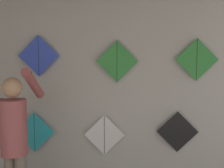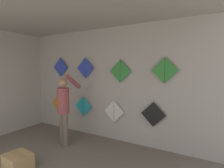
{
  "view_description": "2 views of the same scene",
  "coord_description": "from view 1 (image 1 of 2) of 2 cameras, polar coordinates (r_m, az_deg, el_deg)",
  "views": [
    {
      "loc": [
        0.66,
        0.6,
        1.76
      ],
      "look_at": [
        0.52,
        3.67,
        1.46
      ],
      "focal_mm": 40.0,
      "sensor_mm": 36.0,
      "label": 1
    },
    {
      "loc": [
        2.47,
        0.2,
        1.79
      ],
      "look_at": [
        0.49,
        3.67,
        1.44
      ],
      "focal_mm": 28.0,
      "sensor_mm": 36.0,
      "label": 2
    }
  ],
  "objects": [
    {
      "name": "kite_1",
      "position": [
        3.67,
        -17.3,
        -10.45
      ],
      "size": [
        0.56,
        0.01,
        0.56
      ],
      "color": "#28B2C6"
    },
    {
      "name": "kite_5",
      "position": [
        3.5,
        -16.44,
        6.23
      ],
      "size": [
        0.56,
        0.01,
        0.56
      ],
      "color": "blue"
    },
    {
      "name": "kite_3",
      "position": [
        3.52,
        14.74,
        -10.53
      ],
      "size": [
        0.56,
        0.01,
        0.56
      ],
      "color": "black"
    },
    {
      "name": "back_panel",
      "position": [
        3.48,
        -8.33,
        -0.34
      ],
      "size": [
        5.54,
        0.06,
        2.8
      ],
      "primitive_type": "cube",
      "color": "#BCB7AD",
      "rests_on": "ground"
    },
    {
      "name": "kite_7",
      "position": [
        3.44,
        18.8,
        5.31
      ],
      "size": [
        0.56,
        0.01,
        0.56
      ],
      "color": "#338C38"
    },
    {
      "name": "kite_6",
      "position": [
        3.31,
        1.14,
        5.18
      ],
      "size": [
        0.56,
        0.01,
        0.56
      ],
      "color": "#338C38"
    },
    {
      "name": "kite_2",
      "position": [
        3.47,
        -1.75,
        -11.55
      ],
      "size": [
        0.56,
        0.01,
        0.56
      ],
      "color": "white"
    },
    {
      "name": "shopkeeper",
      "position": [
        2.86,
        -21.37,
        -11.25
      ],
      "size": [
        0.42,
        0.54,
        1.68
      ],
      "rotation": [
        0.0,
        0.0,
        -0.26
      ],
      "color": "#726656",
      "rests_on": "ground"
    }
  ]
}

